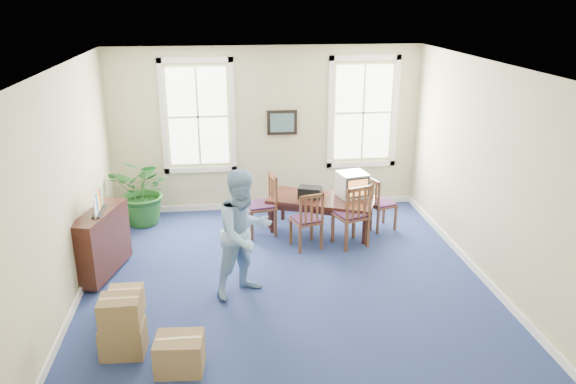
{
  "coord_description": "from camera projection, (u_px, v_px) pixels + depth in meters",
  "views": [
    {
      "loc": [
        -0.87,
        -7.38,
        4.1
      ],
      "look_at": [
        0.1,
        0.6,
        1.25
      ],
      "focal_mm": 35.0,
      "sensor_mm": 36.0,
      "label": 1
    }
  ],
  "objects": [
    {
      "name": "floor",
      "position": [
        286.0,
        284.0,
        8.37
      ],
      "size": [
        6.5,
        6.5,
        0.0
      ],
      "primitive_type": "plane",
      "color": "navy",
      "rests_on": "ground"
    },
    {
      "name": "chair_end_left",
      "position": [
        260.0,
        205.0,
        9.95
      ],
      "size": [
        0.58,
        0.58,
        1.11
      ],
      "primitive_type": null,
      "rotation": [
        0.0,
        0.0,
        -1.39
      ],
      "color": "brown",
      "rests_on": "ground"
    },
    {
      "name": "potted_plant",
      "position": [
        144.0,
        191.0,
        10.38
      ],
      "size": [
        1.48,
        1.4,
        1.31
      ],
      "primitive_type": "imported",
      "rotation": [
        0.0,
        0.0,
        -0.4
      ],
      "color": "#1E551D",
      "rests_on": "ground"
    },
    {
      "name": "equipment_bag",
      "position": [
        310.0,
        192.0,
        10.03
      ],
      "size": [
        0.46,
        0.38,
        0.2
      ],
      "primitive_type": "cube",
      "rotation": [
        0.0,
        0.0,
        -0.35
      ],
      "color": "black",
      "rests_on": "conference_table"
    },
    {
      "name": "chair_near_left",
      "position": [
        306.0,
        219.0,
        9.45
      ],
      "size": [
        0.56,
        0.56,
        1.02
      ],
      "primitive_type": null,
      "rotation": [
        0.0,
        0.0,
        3.42
      ],
      "color": "brown",
      "rests_on": "ground"
    },
    {
      "name": "wall_left",
      "position": [
        64.0,
        192.0,
        7.5
      ],
      "size": [
        0.0,
        6.5,
        6.5
      ],
      "primitive_type": "plane",
      "rotation": [
        1.57,
        0.0,
        1.57
      ],
      "color": "#C3B78B",
      "rests_on": "ground"
    },
    {
      "name": "window_left",
      "position": [
        198.0,
        117.0,
        10.61
      ],
      "size": [
        1.4,
        0.12,
        2.2
      ],
      "primitive_type": null,
      "color": "white",
      "rests_on": "ground"
    },
    {
      "name": "cardboard_boxes",
      "position": [
        140.0,
        319.0,
        6.76
      ],
      "size": [
        1.42,
        1.42,
        0.79
      ],
      "primitive_type": null,
      "rotation": [
        0.0,
        0.0,
        -0.03
      ],
      "color": "olive",
      "rests_on": "ground"
    },
    {
      "name": "brochure_rack",
      "position": [
        99.0,
        205.0,
        8.29
      ],
      "size": [
        0.14,
        0.72,
        0.32
      ],
      "primitive_type": null,
      "rotation": [
        0.0,
        0.0,
        -0.01
      ],
      "color": "#99999E",
      "rests_on": "credenza"
    },
    {
      "name": "window_right",
      "position": [
        363.0,
        113.0,
        10.97
      ],
      "size": [
        1.4,
        0.12,
        2.2
      ],
      "primitive_type": null,
      "color": "white",
      "rests_on": "ground"
    },
    {
      "name": "baseboard_left",
      "position": [
        80.0,
        293.0,
        8.02
      ],
      "size": [
        0.04,
        6.5,
        0.12
      ],
      "primitive_type": "cube",
      "color": "white",
      "rests_on": "ground"
    },
    {
      "name": "wall_front",
      "position": [
        330.0,
        303.0,
        4.8
      ],
      "size": [
        6.5,
        0.0,
        6.5
      ],
      "primitive_type": "plane",
      "rotation": [
        -1.57,
        0.0,
        0.0
      ],
      "color": "#C3B78B",
      "rests_on": "ground"
    },
    {
      "name": "baseboard_right",
      "position": [
        476.0,
        270.0,
        8.69
      ],
      "size": [
        0.04,
        6.5,
        0.12
      ],
      "primitive_type": "cube",
      "color": "white",
      "rests_on": "ground"
    },
    {
      "name": "wall_picture",
      "position": [
        282.0,
        123.0,
        10.82
      ],
      "size": [
        0.58,
        0.06,
        0.48
      ],
      "primitive_type": null,
      "color": "black",
      "rests_on": "ground"
    },
    {
      "name": "man",
      "position": [
        244.0,
        234.0,
        7.85
      ],
      "size": [
        1.14,
        1.08,
        1.86
      ],
      "primitive_type": "imported",
      "rotation": [
        0.0,
        0.0,
        0.57
      ],
      "color": "#80AAD2",
      "rests_on": "ground"
    },
    {
      "name": "ceiling",
      "position": [
        286.0,
        67.0,
        7.3
      ],
      "size": [
        6.5,
        6.5,
        0.0
      ],
      "primitive_type": "plane",
      "rotation": [
        3.14,
        0.0,
        0.0
      ],
      "color": "white",
      "rests_on": "ground"
    },
    {
      "name": "wall_right",
      "position": [
        490.0,
        175.0,
        8.18
      ],
      "size": [
        0.0,
        6.5,
        6.5
      ],
      "primitive_type": "plane",
      "rotation": [
        1.57,
        0.0,
        -1.57
      ],
      "color": "#C3B78B",
      "rests_on": "ground"
    },
    {
      "name": "baseboard_back",
      "position": [
        268.0,
        205.0,
        11.36
      ],
      "size": [
        6.0,
        0.04,
        0.12
      ],
      "primitive_type": "cube",
      "color": "white",
      "rests_on": "ground"
    },
    {
      "name": "wall_back",
      "position": [
        266.0,
        130.0,
        10.88
      ],
      "size": [
        6.5,
        0.0,
        6.5
      ],
      "primitive_type": "plane",
      "rotation": [
        1.57,
        0.0,
        0.0
      ],
      "color": "#C3B78B",
      "rests_on": "ground"
    },
    {
      "name": "chair_end_right",
      "position": [
        382.0,
        203.0,
        10.23
      ],
      "size": [
        0.55,
        0.55,
        0.98
      ],
      "primitive_type": null,
      "rotation": [
        0.0,
        0.0,
        1.88
      ],
      "color": "brown",
      "rests_on": "ground"
    },
    {
      "name": "crt_tv",
      "position": [
        352.0,
        184.0,
        10.08
      ],
      "size": [
        0.58,
        0.62,
        0.44
      ],
      "primitive_type": null,
      "rotation": [
        0.0,
        0.0,
        0.21
      ],
      "color": "#B7B7BC",
      "rests_on": "conference_table"
    },
    {
      "name": "credenza",
      "position": [
        102.0,
        245.0,
        8.51
      ],
      "size": [
        0.67,
        1.3,
        0.98
      ],
      "primitive_type": "cube",
      "rotation": [
        0.0,
        0.0,
        -0.27
      ],
      "color": "#3D1A12",
      "rests_on": "ground"
    },
    {
      "name": "chair_near_right",
      "position": [
        351.0,
        214.0,
        9.52
      ],
      "size": [
        0.64,
        0.64,
        1.12
      ],
      "primitive_type": null,
      "rotation": [
        0.0,
        0.0,
        3.49
      ],
      "color": "brown",
      "rests_on": "ground"
    },
    {
      "name": "conference_table",
      "position": [
        322.0,
        215.0,
        10.16
      ],
      "size": [
        2.06,
        1.53,
        0.64
      ],
      "primitive_type": null,
      "rotation": [
        0.0,
        0.0,
        -0.41
      ],
      "color": "#3D1A12",
      "rests_on": "ground"
    },
    {
      "name": "game_console",
      "position": [
        366.0,
        195.0,
        10.14
      ],
      "size": [
        0.2,
        0.22,
        0.04
      ],
      "primitive_type": "cube",
      "rotation": [
        0.0,
        0.0,
        -0.41
      ],
      "color": "white",
      "rests_on": "conference_table"
    }
  ]
}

